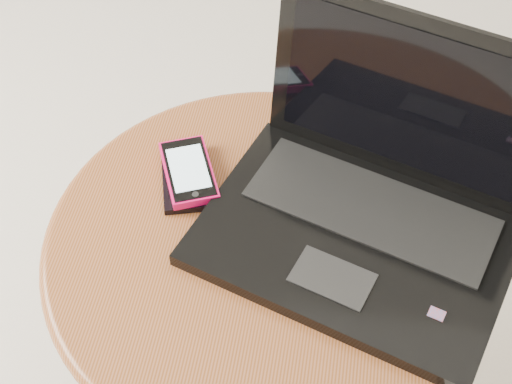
# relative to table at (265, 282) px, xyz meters

# --- Properties ---
(table) EXTENTS (0.58, 0.58, 0.46)m
(table) POSITION_rel_table_xyz_m (0.00, 0.00, 0.00)
(table) COLOR #523217
(table) RESTS_ON ground
(laptop) EXTENTS (0.46, 0.41, 0.25)m
(laptop) POSITION_rel_table_xyz_m (0.13, 0.05, 0.15)
(laptop) COLOR black
(laptop) RESTS_ON table
(phone_black) EXTENTS (0.08, 0.12, 0.01)m
(phone_black) POSITION_rel_table_xyz_m (-0.13, 0.08, 0.10)
(phone_black) COLOR black
(phone_black) RESTS_ON table
(phone_pink) EXTENTS (0.11, 0.13, 0.01)m
(phone_pink) POSITION_rel_table_xyz_m (-0.12, 0.08, 0.12)
(phone_pink) COLOR #E70D5B
(phone_pink) RESTS_ON phone_black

